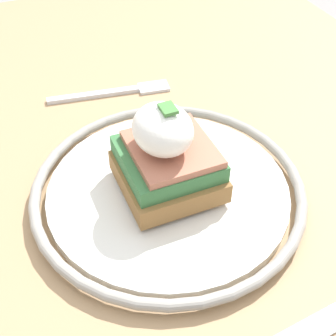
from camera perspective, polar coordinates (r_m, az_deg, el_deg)
name	(u,v)px	position (r m, az deg, el deg)	size (l,w,h in m)	color
dining_table	(135,261)	(0.53, -4.04, -11.25)	(0.94, 0.81, 0.74)	tan
plate	(168,190)	(0.43, 0.00, -2.66)	(0.25, 0.25, 0.02)	silver
sandwich	(167,156)	(0.40, -0.15, 1.45)	(0.08, 0.08, 0.09)	olive
fork	(116,92)	(0.57, -6.34, 9.19)	(0.04, 0.15, 0.00)	silver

